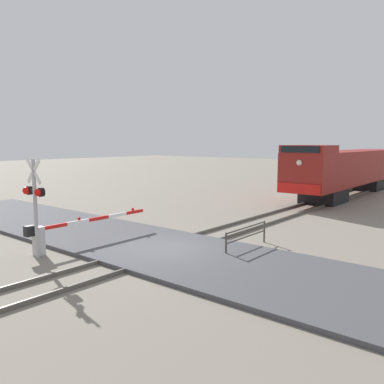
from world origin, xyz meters
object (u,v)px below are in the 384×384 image
(crossing_signal, at_px, (34,197))
(guard_railing, at_px, (247,234))
(locomotive, at_px, (348,169))
(crossing_gate, at_px, (57,232))

(crossing_signal, bearing_deg, guard_railing, 48.14)
(locomotive, distance_m, crossing_signal, 25.48)
(crossing_signal, bearing_deg, crossing_gate, 104.69)
(crossing_gate, bearing_deg, locomotive, 82.05)
(crossing_signal, height_order, guard_railing, crossing_signal)
(locomotive, distance_m, guard_railing, 19.42)
(locomotive, bearing_deg, crossing_gate, -97.95)
(crossing_gate, distance_m, guard_railing, 7.62)
(locomotive, height_order, guard_railing, locomotive)
(crossing_signal, height_order, crossing_gate, crossing_signal)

